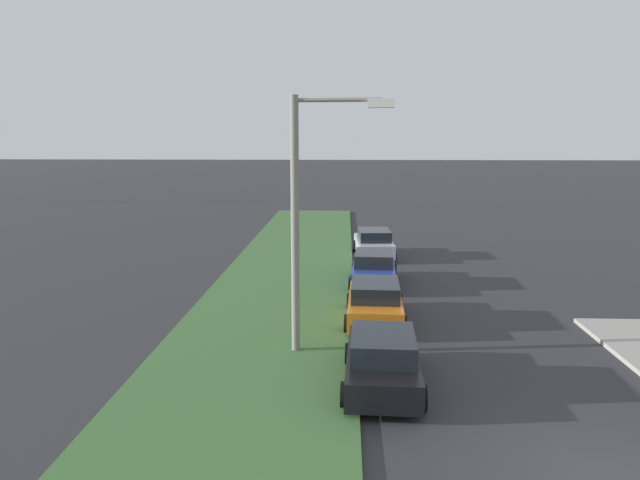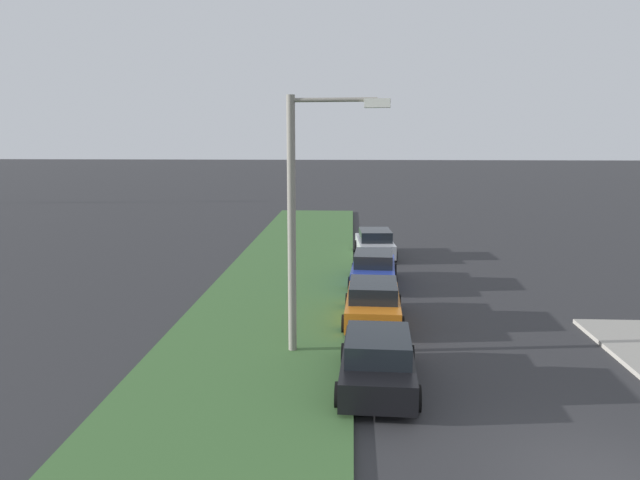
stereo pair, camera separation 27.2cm
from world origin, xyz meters
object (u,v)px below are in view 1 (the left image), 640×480
(parked_car_black, at_px, (382,360))
(parked_car_silver, at_px, (374,243))
(parked_car_orange, at_px, (375,302))
(streetlight, at_px, (307,207))
(parked_car_blue, at_px, (374,269))

(parked_car_black, bearing_deg, parked_car_silver, 0.43)
(parked_car_orange, relative_size, streetlight, 0.58)
(parked_car_orange, xyz_separation_m, parked_car_blue, (5.33, -0.20, 0.00))
(parked_car_black, xyz_separation_m, parked_car_orange, (5.44, -0.06, 0.00))
(parked_car_blue, bearing_deg, parked_car_orange, -178.79)
(parked_car_blue, bearing_deg, parked_car_black, -178.03)
(parked_car_orange, distance_m, streetlight, 5.30)
(parked_car_blue, xyz_separation_m, streetlight, (-8.50, 2.33, 3.67))
(parked_car_black, distance_m, parked_car_silver, 16.94)
(parked_car_black, bearing_deg, parked_car_orange, 1.60)
(streetlight, bearing_deg, parked_car_blue, -15.31)
(parked_car_silver, distance_m, streetlight, 15.33)
(parked_car_orange, height_order, parked_car_blue, same)
(parked_car_orange, distance_m, parked_car_silver, 11.50)
(streetlight, bearing_deg, parked_car_orange, -33.86)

